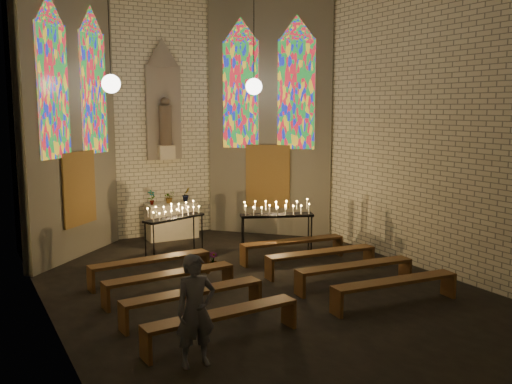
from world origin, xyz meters
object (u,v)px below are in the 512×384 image
Objects in this scene: votive_stand_left at (174,214)px; aisle_flower_pot at (213,260)px; votive_stand_right at (277,211)px; visitor at (196,311)px; altar at (172,221)px.

aisle_flower_pot is at bearing -95.44° from votive_stand_left.
votive_stand_right is (2.22, -1.20, 0.08)m from votive_stand_left.
aisle_flower_pot is at bearing 64.78° from visitor.
votive_stand_left is at bearing 74.08° from visitor.
votive_stand_right is at bearing 50.54° from visitor.
votive_stand_left is 2.52m from votive_stand_right.
votive_stand_right is 1.12× the size of visitor.
votive_stand_right is at bearing -61.89° from altar.
altar is 0.83× the size of votive_stand_left.
altar is at bearing 138.96° from votive_stand_right.
votive_stand_left is 1.04× the size of visitor.
votive_stand_right is 6.21m from visitor.
votive_stand_left is at bearing 104.96° from aisle_flower_pot.
aisle_flower_pot is 2.07m from votive_stand_right.
visitor is (-4.06, -4.68, -0.32)m from votive_stand_right.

